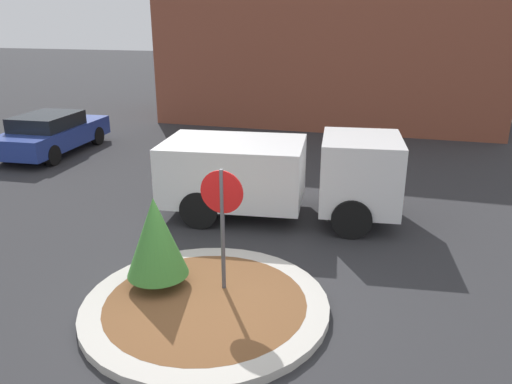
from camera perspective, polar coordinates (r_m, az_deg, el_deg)
name	(u,v)px	position (r m, az deg, el deg)	size (l,w,h in m)	color
ground_plane	(206,309)	(8.41, -5.74, -13.16)	(120.00, 120.00, 0.00)	#2D2D30
traffic_island	(206,305)	(8.37, -5.75, -12.76)	(4.01, 4.01, 0.14)	#BCB7AD
stop_sign	(222,210)	(8.08, -3.89, -2.08)	(0.72, 0.07, 2.25)	#4C4C51
island_shrub	(156,237)	(8.53, -11.39, -5.03)	(1.05, 1.05, 1.59)	brown
utility_truck	(279,172)	(11.64, 2.69, 2.29)	(5.62, 2.74, 1.99)	white
storefront_building	(331,35)	(23.40, 8.60, 17.30)	(14.46, 6.07, 7.50)	brown
parked_sedan_blue	(52,133)	(18.76, -22.30, 6.26)	(2.18, 4.71, 1.40)	navy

